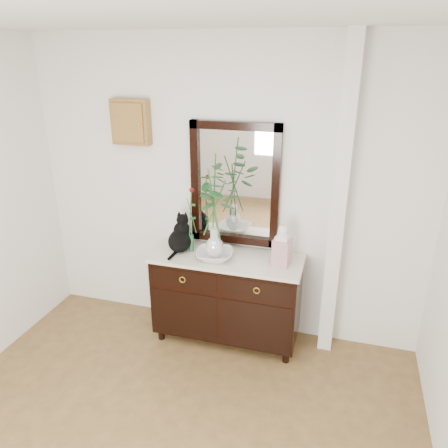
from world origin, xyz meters
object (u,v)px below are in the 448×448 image
(sideboard, at_px, (227,294))
(ginger_jar, at_px, (282,245))
(cat, at_px, (180,233))
(lotus_bowl, at_px, (215,255))

(sideboard, distance_m, ginger_jar, 0.74)
(sideboard, xyz_separation_m, cat, (-0.44, 0.01, 0.55))
(cat, distance_m, ginger_jar, 0.92)
(cat, bearing_deg, ginger_jar, 0.61)
(lotus_bowl, bearing_deg, sideboard, 37.84)
(sideboard, height_order, ginger_jar, ginger_jar)
(sideboard, relative_size, ginger_jar, 3.57)
(sideboard, relative_size, lotus_bowl, 4.13)
(cat, bearing_deg, lotus_bowl, -11.02)
(sideboard, height_order, cat, cat)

